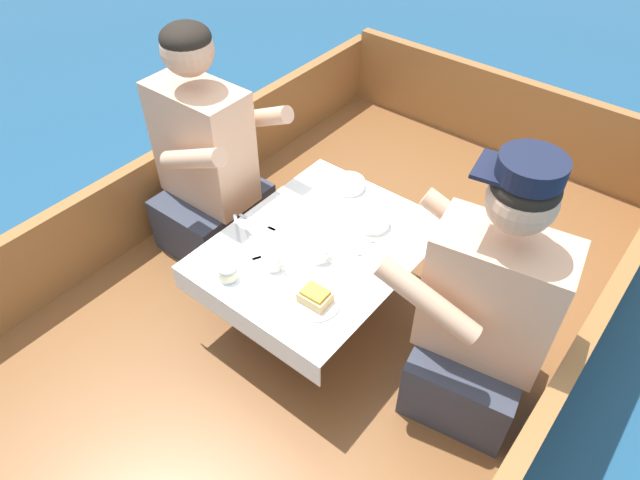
{
  "coord_description": "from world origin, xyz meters",
  "views": [
    {
      "loc": [
        0.95,
        -1.2,
        2.16
      ],
      "look_at": [
        0.0,
        -0.01,
        0.73
      ],
      "focal_mm": 32.0,
      "sensor_mm": 36.0,
      "label": 1
    }
  ],
  "objects_px": {
    "person_port": "(207,166)",
    "sandwich": "(315,296)",
    "person_starboard": "(484,316)",
    "coffee_cup_port": "(320,252)",
    "coffee_cup_starboard": "(274,261)",
    "tin_can": "(228,273)"
  },
  "relations": [
    {
      "from": "coffee_cup_starboard",
      "to": "coffee_cup_port",
      "type": "bearing_deg",
      "value": 54.35
    },
    {
      "from": "coffee_cup_starboard",
      "to": "person_port",
      "type": "bearing_deg",
      "value": 158.16
    },
    {
      "from": "person_port",
      "to": "coffee_cup_port",
      "type": "bearing_deg",
      "value": -8.93
    },
    {
      "from": "coffee_cup_port",
      "to": "coffee_cup_starboard",
      "type": "height_order",
      "value": "coffee_cup_starboard"
    },
    {
      "from": "sandwich",
      "to": "coffee_cup_starboard",
      "type": "distance_m",
      "value": 0.22
    },
    {
      "from": "person_port",
      "to": "sandwich",
      "type": "height_order",
      "value": "person_port"
    },
    {
      "from": "person_port",
      "to": "tin_can",
      "type": "height_order",
      "value": "person_port"
    },
    {
      "from": "person_starboard",
      "to": "tin_can",
      "type": "xyz_separation_m",
      "value": [
        -0.78,
        -0.38,
        -0.0
      ]
    },
    {
      "from": "person_starboard",
      "to": "coffee_cup_port",
      "type": "height_order",
      "value": "person_starboard"
    },
    {
      "from": "person_starboard",
      "to": "person_port",
      "type": "bearing_deg",
      "value": -9.83
    },
    {
      "from": "person_port",
      "to": "coffee_cup_port",
      "type": "xyz_separation_m",
      "value": [
        0.68,
        -0.1,
        -0.01
      ]
    },
    {
      "from": "person_starboard",
      "to": "sandwich",
      "type": "distance_m",
      "value": 0.55
    },
    {
      "from": "person_starboard",
      "to": "sandwich",
      "type": "relative_size",
      "value": 9.74
    },
    {
      "from": "tin_can",
      "to": "person_port",
      "type": "bearing_deg",
      "value": 143.09
    },
    {
      "from": "coffee_cup_starboard",
      "to": "tin_can",
      "type": "xyz_separation_m",
      "value": [
        -0.09,
        -0.14,
        -0.0
      ]
    },
    {
      "from": "person_port",
      "to": "person_starboard",
      "type": "xyz_separation_m",
      "value": [
        1.27,
        0.0,
        -0.01
      ]
    },
    {
      "from": "sandwich",
      "to": "coffee_cup_starboard",
      "type": "bearing_deg",
      "value": 170.3
    },
    {
      "from": "sandwich",
      "to": "tin_can",
      "type": "distance_m",
      "value": 0.32
    },
    {
      "from": "person_starboard",
      "to": "coffee_cup_port",
      "type": "distance_m",
      "value": 0.6
    },
    {
      "from": "person_starboard",
      "to": "tin_can",
      "type": "distance_m",
      "value": 0.86
    },
    {
      "from": "person_port",
      "to": "coffee_cup_port",
      "type": "distance_m",
      "value": 0.69
    },
    {
      "from": "coffee_cup_port",
      "to": "tin_can",
      "type": "bearing_deg",
      "value": -123.75
    }
  ]
}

